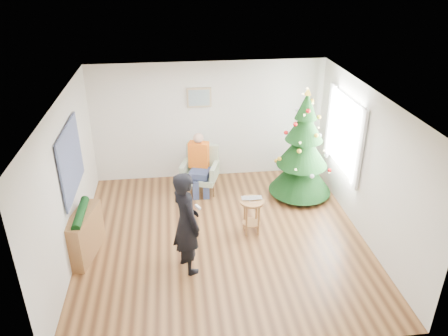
{
  "coord_description": "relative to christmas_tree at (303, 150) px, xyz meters",
  "views": [
    {
      "loc": [
        -0.76,
        -6.39,
        4.62
      ],
      "look_at": [
        0.1,
        0.6,
        1.1
      ],
      "focal_mm": 35.0,
      "sensor_mm": 36.0,
      "label": 1
    }
  ],
  "objects": [
    {
      "name": "wall_front",
      "position": [
        -1.78,
        -3.83,
        0.26
      ],
      "size": [
        5.0,
        0.0,
        5.0
      ],
      "primitive_type": "plane",
      "rotation": [
        -1.57,
        0.0,
        0.0
      ],
      "color": "silver",
      "rests_on": "floor"
    },
    {
      "name": "console",
      "position": [
        -4.11,
        -1.52,
        -0.64
      ],
      "size": [
        0.51,
        1.04,
        0.8
      ],
      "primitive_type": "cube",
      "rotation": [
        0.0,
        0.0,
        -0.22
      ],
      "color": "brown",
      "rests_on": "floor"
    },
    {
      "name": "standing_man",
      "position": [
        -2.43,
        -2.07,
        -0.18
      ],
      "size": [
        0.64,
        0.74,
        1.72
      ],
      "primitive_type": "imported",
      "rotation": [
        0.0,
        0.0,
        2.0
      ],
      "color": "black",
      "rests_on": "floor"
    },
    {
      "name": "tapestry",
      "position": [
        -4.24,
        -1.03,
        0.51
      ],
      "size": [
        0.03,
        1.5,
        1.15
      ],
      "primitive_type": "cube",
      "color": "black",
      "rests_on": "wall_left"
    },
    {
      "name": "wall_back",
      "position": [
        -1.78,
        1.17,
        0.26
      ],
      "size": [
        5.0,
        0.0,
        5.0
      ],
      "primitive_type": "plane",
      "rotation": [
        1.57,
        0.0,
        0.0
      ],
      "color": "silver",
      "rests_on": "floor"
    },
    {
      "name": "floor",
      "position": [
        -1.78,
        -1.33,
        -1.04
      ],
      "size": [
        5.0,
        5.0,
        0.0
      ],
      "primitive_type": "plane",
      "color": "brown",
      "rests_on": "ground"
    },
    {
      "name": "wall_left",
      "position": [
        -4.28,
        -1.33,
        0.26
      ],
      "size": [
        0.0,
        5.0,
        5.0
      ],
      "primitive_type": "plane",
      "rotation": [
        1.57,
        0.0,
        1.57
      ],
      "color": "silver",
      "rests_on": "floor"
    },
    {
      "name": "laptop",
      "position": [
        -1.24,
        -1.2,
        -0.36
      ],
      "size": [
        0.37,
        0.25,
        0.03
      ],
      "primitive_type": "imported",
      "rotation": [
        0.0,
        0.0,
        -0.03
      ],
      "color": "silver",
      "rests_on": "stool"
    },
    {
      "name": "game_controller",
      "position": [
        -2.25,
        -2.1,
        0.11
      ],
      "size": [
        0.09,
        0.13,
        0.04
      ],
      "primitive_type": "cube",
      "rotation": [
        0.0,
        0.0,
        0.43
      ],
      "color": "white",
      "rests_on": "standing_man"
    },
    {
      "name": "curtains",
      "position": [
        0.66,
        -0.33,
        0.46
      ],
      "size": [
        0.05,
        1.75,
        1.5
      ],
      "color": "white",
      "rests_on": "wall_right"
    },
    {
      "name": "seated_person",
      "position": [
        -2.06,
        0.4,
        -0.38
      ],
      "size": [
        0.5,
        0.65,
        1.3
      ],
      "rotation": [
        0.0,
        0.0,
        -0.31
      ],
      "color": "navy",
      "rests_on": "armchair"
    },
    {
      "name": "framed_picture",
      "position": [
        -1.98,
        1.13,
        0.81
      ],
      "size": [
        0.52,
        0.05,
        0.42
      ],
      "color": "tan",
      "rests_on": "wall_back"
    },
    {
      "name": "garland",
      "position": [
        -4.11,
        -1.52,
        -0.22
      ],
      "size": [
        0.14,
        0.9,
        0.14
      ],
      "primitive_type": "cylinder",
      "rotation": [
        1.57,
        0.0,
        0.0
      ],
      "color": "black",
      "rests_on": "console"
    },
    {
      "name": "armchair",
      "position": [
        -2.04,
        0.45,
        -0.68
      ],
      "size": [
        0.87,
        0.84,
        0.99
      ],
      "rotation": [
        0.0,
        0.0,
        -0.31
      ],
      "color": "#95A685",
      "rests_on": "floor"
    },
    {
      "name": "window_panel",
      "position": [
        0.69,
        -0.33,
        0.46
      ],
      "size": [
        0.04,
        1.3,
        1.4
      ],
      "primitive_type": "cube",
      "color": "white",
      "rests_on": "wall_right"
    },
    {
      "name": "ceiling",
      "position": [
        -1.78,
        -1.33,
        1.56
      ],
      "size": [
        5.0,
        5.0,
        0.0
      ],
      "primitive_type": "plane",
      "rotation": [
        3.14,
        0.0,
        0.0
      ],
      "color": "white",
      "rests_on": "wall_back"
    },
    {
      "name": "stool",
      "position": [
        -1.24,
        -1.2,
        -0.7
      ],
      "size": [
        0.44,
        0.44,
        0.67
      ],
      "rotation": [
        0.0,
        0.0,
        -0.38
      ],
      "color": "brown",
      "rests_on": "floor"
    },
    {
      "name": "christmas_tree",
      "position": [
        0.0,
        0.0,
        0.0
      ],
      "size": [
        1.28,
        1.28,
        2.32
      ],
      "rotation": [
        0.0,
        0.0,
        0.2
      ],
      "color": "#3F2816",
      "rests_on": "floor"
    },
    {
      "name": "wall_right",
      "position": [
        0.72,
        -1.33,
        0.26
      ],
      "size": [
        0.0,
        5.0,
        5.0
      ],
      "primitive_type": "plane",
      "rotation": [
        1.57,
        0.0,
        -1.57
      ],
      "color": "silver",
      "rests_on": "floor"
    }
  ]
}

